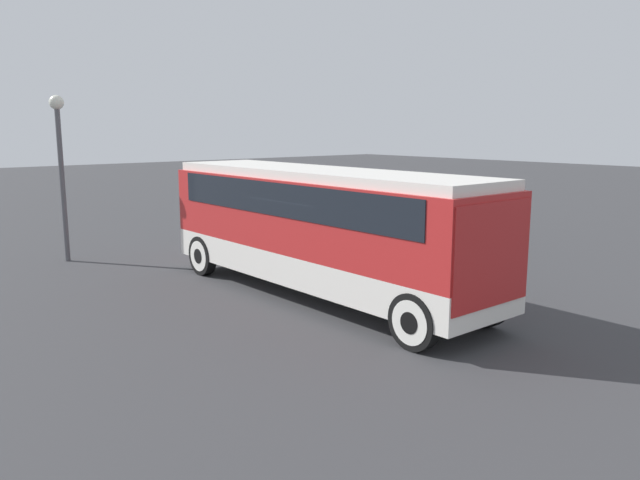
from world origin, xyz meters
name	(u,v)px	position (x,y,z in m)	size (l,w,h in m)	color
ground_plane	(320,296)	(0.00, 0.00, 0.00)	(120.00, 120.00, 0.00)	#38383A
tour_bus	(323,221)	(0.10, 0.00, 1.93)	(10.06, 2.53, 3.19)	silver
parked_car_near	(391,229)	(-3.02, 5.70, 0.72)	(4.73, 1.92, 1.47)	#BCBCC1
parked_car_mid	(426,219)	(-4.16, 8.87, 0.67)	(4.46, 1.95, 1.29)	navy
lamp_post	(60,152)	(-8.37, -3.48, 3.43)	(0.44, 0.44, 5.16)	#515156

